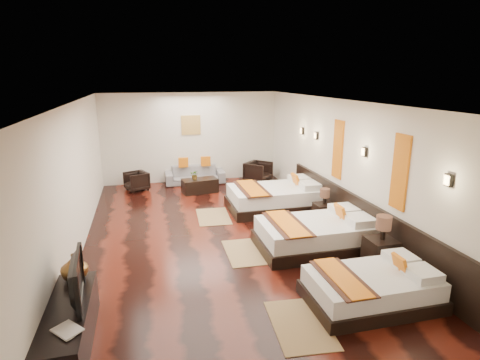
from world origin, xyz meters
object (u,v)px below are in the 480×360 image
object	(u,v)px
bed_mid	(316,234)
table_plant	(195,175)
bed_near	(373,288)
bed_far	(276,198)
nightstand_b	(324,211)
armchair_left	(137,181)
figurine	(74,267)
sofa	(195,175)
tv_console	(69,327)
coffee_table	(200,186)
book	(57,336)
armchair_right	(258,172)
tv	(71,280)
nightstand_a	(381,250)

from	to	relation	value
bed_mid	table_plant	distance (m)	4.66
bed_near	bed_far	size ratio (longest dim) A/B	0.81
nightstand_b	table_plant	distance (m)	4.01
armchair_left	bed_mid	bearing A→B (deg)	11.69
figurine	sofa	distance (m)	7.08
tv_console	armchair_left	size ratio (longest dim) A/B	2.93
coffee_table	book	bearing A→B (deg)	-110.41
armchair_right	book	bearing A→B (deg)	-166.24
coffee_table	armchair_right	bearing A→B (deg)	18.07
bed_near	tv	world-z (taller)	tv
bed_far	nightstand_b	xyz separation A→B (m)	(0.75, -1.18, -0.02)
coffee_table	table_plant	xyz separation A→B (m)	(-0.14, -0.03, 0.34)
bed_mid	armchair_left	xyz separation A→B (m)	(-3.44, 4.98, -0.01)
armchair_left	armchair_right	world-z (taller)	armchair_right
table_plant	armchair_left	bearing A→B (deg)	157.19
bed_far	tv	world-z (taller)	tv
bed_far	armchair_right	bearing A→B (deg)	83.34
table_plant	nightstand_b	bearing A→B (deg)	-50.49
nightstand_a	sofa	size ratio (longest dim) A/B	0.53
nightstand_a	armchair_left	size ratio (longest dim) A/B	1.58
table_plant	bed_near	bearing A→B (deg)	-74.03
bed_mid	armchair_left	bearing A→B (deg)	124.64
bed_far	tv	bearing A→B (deg)	-134.89
bed_mid	bed_far	distance (m)	2.39
bed_far	figurine	bearing A→B (deg)	-139.28
nightstand_b	tv_console	world-z (taller)	nightstand_b
bed_mid	figurine	world-z (taller)	figurine
tv	bed_far	bearing A→B (deg)	-49.77
book	armchair_right	bearing A→B (deg)	58.91
nightstand_a	armchair_left	xyz separation A→B (m)	(-4.19, 6.02, -0.06)
tv_console	coffee_table	size ratio (longest dim) A/B	1.80
book	bed_mid	bearing A→B (deg)	30.78
nightstand_b	armchair_right	distance (m)	3.78
armchair_right	table_plant	world-z (taller)	table_plant
figurine	bed_near	bearing A→B (deg)	-10.11
bed_near	nightstand_b	bearing A→B (deg)	76.71
tv	sofa	size ratio (longest dim) A/B	0.54
bed_mid	sofa	distance (m)	5.62
sofa	armchair_right	world-z (taller)	armchair_right
book	armchair_left	distance (m)	7.53
bed_far	book	xyz separation A→B (m)	(-4.20, -4.89, 0.26)
nightstand_a	coffee_table	distance (m)	5.88
tv_console	figurine	distance (m)	0.85
tv	armchair_left	size ratio (longest dim) A/B	1.61
sofa	bed_near	bearing A→B (deg)	-76.09
coffee_table	table_plant	world-z (taller)	table_plant
bed_mid	tv_console	bearing A→B (deg)	-155.27
tv_console	table_plant	distance (m)	6.68
bed_far	nightstand_b	size ratio (longest dim) A/B	2.84
nightstand_b	figurine	world-z (taller)	figurine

